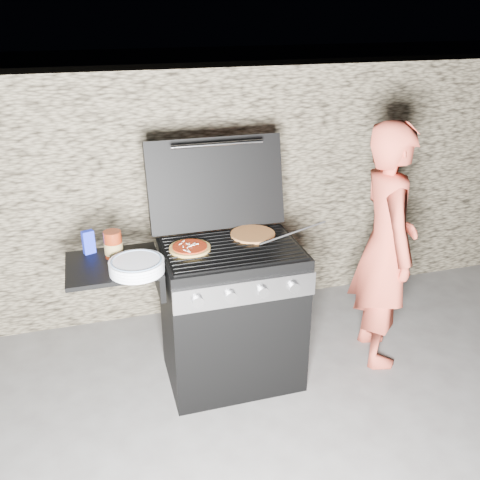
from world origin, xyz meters
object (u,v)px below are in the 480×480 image
object	(u,v)px
sauce_jar	(113,244)
person	(385,247)
gas_grill	(192,321)
pizza_topped	(190,247)

from	to	relation	value
sauce_jar	person	distance (m)	1.66
sauce_jar	gas_grill	bearing A→B (deg)	-11.28
gas_grill	person	world-z (taller)	person
pizza_topped	sauce_jar	size ratio (longest dim) A/B	1.54
gas_grill	sauce_jar	xyz separation A→B (m)	(-0.41, 0.08, 0.52)
pizza_topped	person	xyz separation A→B (m)	(1.23, -0.06, -0.13)
gas_grill	sauce_jar	bearing A→B (deg)	168.72
gas_grill	person	bearing A→B (deg)	-1.11
person	sauce_jar	bearing A→B (deg)	97.70
pizza_topped	sauce_jar	bearing A→B (deg)	173.83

